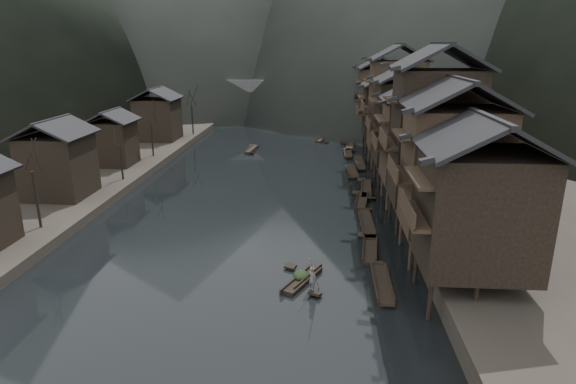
{
  "coord_description": "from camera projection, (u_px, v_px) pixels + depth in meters",
  "views": [
    {
      "loc": [
        7.29,
        -37.5,
        16.59
      ],
      "look_at": [
        4.03,
        8.0,
        2.5
      ],
      "focal_mm": 30.0,
      "sensor_mm": 36.0,
      "label": 1
    }
  ],
  "objects": [
    {
      "name": "midriver_boats",
      "position": [
        297.0,
        137.0,
        88.07
      ],
      "size": [
        13.46,
        29.15,
        0.45
      ],
      "color": "black",
      "rests_on": "water"
    },
    {
      "name": "hero_sampan",
      "position": [
        302.0,
        279.0,
        34.94
      ],
      "size": [
        2.99,
        4.94,
        0.44
      ],
      "color": "black",
      "rests_on": "water"
    },
    {
      "name": "boatman",
      "position": [
        312.0,
        276.0,
        33.02
      ],
      "size": [
        0.78,
        0.77,
        1.81
      ],
      "primitive_type": "imported",
      "rotation": [
        0.0,
        0.0,
        2.41
      ],
      "color": "#5F5F61",
      "rests_on": "hero_sampan"
    },
    {
      "name": "moored_sampans",
      "position": [
        356.0,
        174.0,
        63.16
      ],
      "size": [
        3.03,
        65.52,
        0.47
      ],
      "color": "black",
      "rests_on": "water"
    },
    {
      "name": "bamboo_pole",
      "position": [
        316.0,
        239.0,
        32.19
      ],
      "size": [
        0.86,
        2.25,
        3.71
      ],
      "primitive_type": "cylinder",
      "rotation": [
        0.56,
        0.0,
        -0.35
      ],
      "color": "#8C7A51",
      "rests_on": "boatman"
    },
    {
      "name": "cargo_heap",
      "position": [
        301.0,
        271.0,
        34.98
      ],
      "size": [
        1.12,
        1.46,
        0.67
      ],
      "primitive_type": "ellipsoid",
      "color": "black",
      "rests_on": "hero_sampan"
    },
    {
      "name": "left_bank",
      "position": [
        72.0,
        142.0,
        81.47
      ],
      "size": [
        40.0,
        200.0,
        1.2
      ],
      "primitive_type": "cube",
      "color": "#2D2823",
      "rests_on": "ground"
    },
    {
      "name": "stilt_houses",
      "position": [
        409.0,
        111.0,
        55.65
      ],
      "size": [
        9.0,
        67.6,
        16.89
      ],
      "color": "black",
      "rests_on": "ground"
    },
    {
      "name": "right_bank",
      "position": [
        496.0,
        147.0,
        76.59
      ],
      "size": [
        40.0,
        200.0,
        1.8
      ],
      "primitive_type": "cube",
      "color": "#2D2823",
      "rests_on": "ground"
    },
    {
      "name": "bare_trees",
      "position": [
        123.0,
        131.0,
        58.73
      ],
      "size": [
        3.68,
        60.89,
        7.36
      ],
      "color": "black",
      "rests_on": "left_bank"
    },
    {
      "name": "water",
      "position": [
        234.0,
        246.0,
        41.13
      ],
      "size": [
        300.0,
        300.0,
        0.0
      ],
      "primitive_type": "plane",
      "color": "black",
      "rests_on": "ground"
    },
    {
      "name": "stone_bridge",
      "position": [
        291.0,
        97.0,
        108.24
      ],
      "size": [
        40.0,
        6.0,
        9.0
      ],
      "color": "#4C4C4F",
      "rests_on": "ground"
    },
    {
      "name": "left_houses",
      "position": [
        99.0,
        135.0,
        60.03
      ],
      "size": [
        8.1,
        53.2,
        8.73
      ],
      "color": "black",
      "rests_on": "left_bank"
    }
  ]
}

